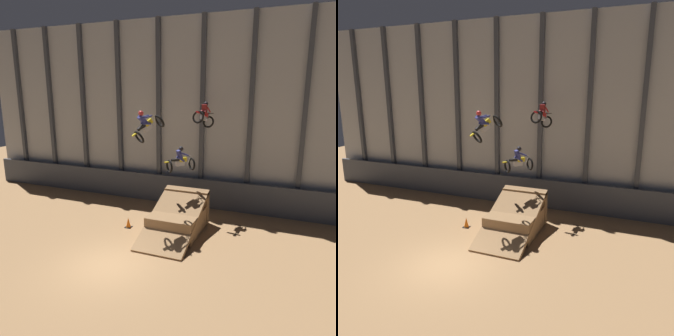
% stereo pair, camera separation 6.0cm
% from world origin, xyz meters
% --- Properties ---
extents(ground_plane, '(60.00, 60.00, 0.00)m').
position_xyz_m(ground_plane, '(0.00, 0.00, 0.00)').
color(ground_plane, '#9E754C').
extents(arena_back_wall, '(32.00, 0.40, 12.12)m').
position_xyz_m(arena_back_wall, '(-0.00, 9.43, 6.06)').
color(arena_back_wall, '#ADB2B7').
rests_on(arena_back_wall, ground_plane).
extents(lower_barrier, '(31.36, 0.20, 1.91)m').
position_xyz_m(lower_barrier, '(0.00, 8.79, 0.96)').
color(lower_barrier, '#474C56').
rests_on(lower_barrier, ground_plane).
extents(dirt_ramp, '(2.61, 4.85, 2.14)m').
position_xyz_m(dirt_ramp, '(1.61, 4.79, 0.72)').
color(dirt_ramp, '#966F48').
rests_on(dirt_ramp, ground_plane).
extents(rider_bike_left_air, '(1.56, 1.78, 1.70)m').
position_xyz_m(rider_bike_left_air, '(0.23, 3.77, 5.87)').
color(rider_bike_left_air, black).
extents(rider_bike_center_air, '(1.58, 1.60, 1.45)m').
position_xyz_m(rider_bike_center_air, '(1.37, 5.63, 3.73)').
color(rider_bike_center_air, black).
extents(rider_bike_right_air, '(1.02, 1.76, 1.62)m').
position_xyz_m(rider_bike_right_air, '(2.12, 7.53, 6.14)').
color(rider_bike_right_air, black).
extents(traffic_cone_near_ramp, '(0.36, 0.36, 0.58)m').
position_xyz_m(traffic_cone_near_ramp, '(-1.16, 4.01, 0.28)').
color(traffic_cone_near_ramp, black).
rests_on(traffic_cone_near_ramp, ground_plane).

